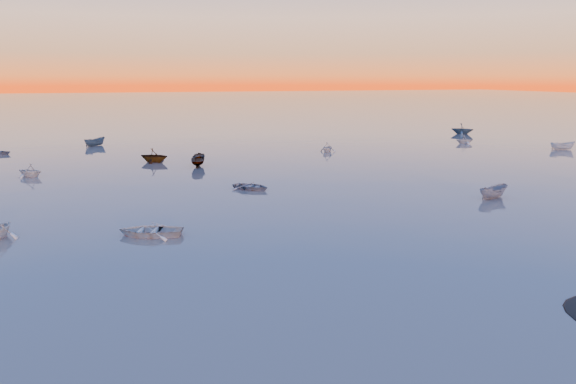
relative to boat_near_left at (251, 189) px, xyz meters
name	(u,v)px	position (x,y,z in m)	size (l,w,h in m)	color
ground	(192,131)	(4.25, 62.37, 0.00)	(600.00, 600.00, 0.00)	slate
moored_fleet	(252,164)	(4.25, 15.37, 0.00)	(124.00, 58.00, 1.20)	white
boat_near_left	(251,189)	(0.00, 0.00, 0.00)	(3.81, 1.59, 0.95)	slate
boat_near_center	(493,198)	(19.82, -11.08, 0.00)	(3.46, 1.46, 1.20)	slate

